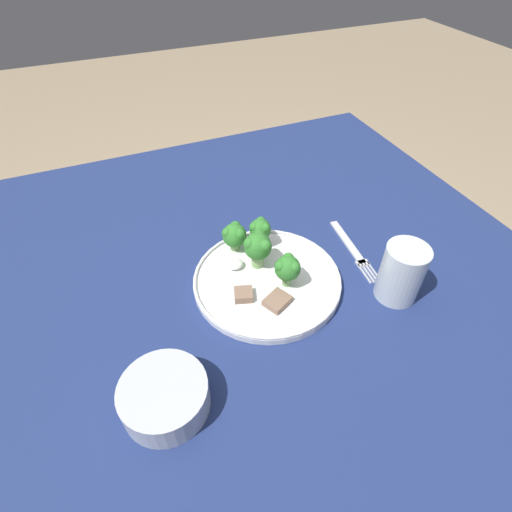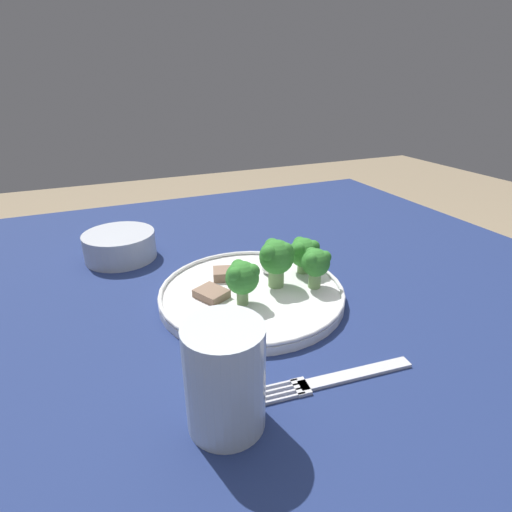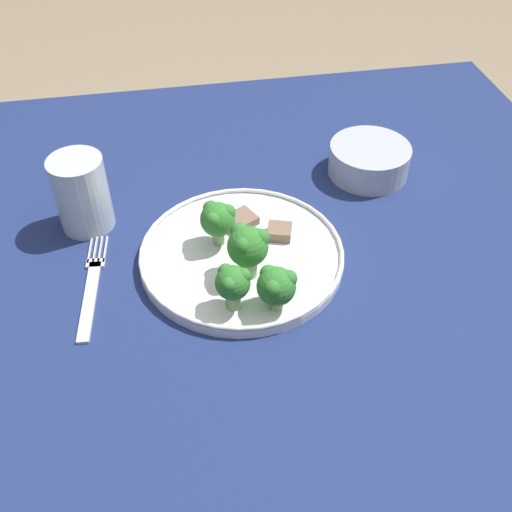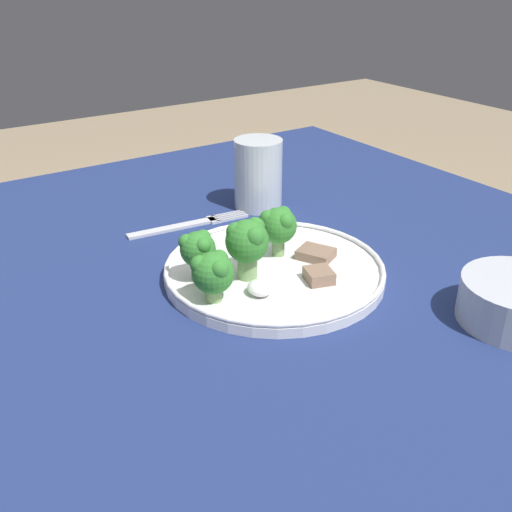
# 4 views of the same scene
# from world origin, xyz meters

# --- Properties ---
(table) EXTENTS (1.08, 1.05, 0.77)m
(table) POSITION_xyz_m (0.00, 0.00, 0.66)
(table) COLOR navy
(table) RESTS_ON ground_plane
(dinner_plate) EXTENTS (0.26, 0.26, 0.02)m
(dinner_plate) POSITION_xyz_m (-0.01, 0.04, 0.77)
(dinner_plate) COLOR white
(dinner_plate) RESTS_ON table
(fork) EXTENTS (0.04, 0.18, 0.00)m
(fork) POSITION_xyz_m (-0.20, 0.02, 0.77)
(fork) COLOR silver
(fork) RESTS_ON table
(drinking_glass) EXTENTS (0.07, 0.07, 0.11)m
(drinking_glass) POSITION_xyz_m (-0.20, 0.15, 0.81)
(drinking_glass) COLOR silver
(drinking_glass) RESTS_ON table
(broccoli_floret_near_rim_left) EXTENTS (0.05, 0.05, 0.07)m
(broccoli_floret_near_rim_left) POSITION_xyz_m (-0.01, 0.00, 0.82)
(broccoli_floret_near_rim_left) COLOR #7FA866
(broccoli_floret_near_rim_left) RESTS_ON dinner_plate
(broccoli_floret_center_left) EXTENTS (0.04, 0.04, 0.06)m
(broccoli_floret_center_left) POSITION_xyz_m (-0.03, -0.05, 0.82)
(broccoli_floret_center_left) COLOR #7FA866
(broccoli_floret_center_left) RESTS_ON dinner_plate
(broccoli_floret_back_left) EXTENTS (0.05, 0.05, 0.06)m
(broccoli_floret_back_left) POSITION_xyz_m (-0.03, 0.06, 0.82)
(broccoli_floret_back_left) COLOR #7FA866
(broccoli_floret_back_left) RESTS_ON dinner_plate
(broccoli_floret_front_left) EXTENTS (0.05, 0.05, 0.06)m
(broccoli_floret_front_left) POSITION_xyz_m (0.02, -0.06, 0.81)
(broccoli_floret_front_left) COLOR #7FA866
(broccoli_floret_front_left) RESTS_ON dinner_plate
(meat_slice_front_slice) EXTENTS (0.04, 0.04, 0.01)m
(meat_slice_front_slice) POSITION_xyz_m (0.05, 0.06, 0.78)
(meat_slice_front_slice) COLOR #846651
(meat_slice_front_slice) RESTS_ON dinner_plate
(meat_slice_middle_slice) EXTENTS (0.05, 0.05, 0.01)m
(meat_slice_middle_slice) POSITION_xyz_m (0.00, 0.10, 0.78)
(meat_slice_middle_slice) COLOR #846651
(meat_slice_middle_slice) RESTS_ON dinner_plate
(sauce_dollop) EXTENTS (0.03, 0.03, 0.02)m
(sauce_dollop) POSITION_xyz_m (0.04, -0.01, 0.79)
(sauce_dollop) COLOR white
(sauce_dollop) RESTS_ON dinner_plate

